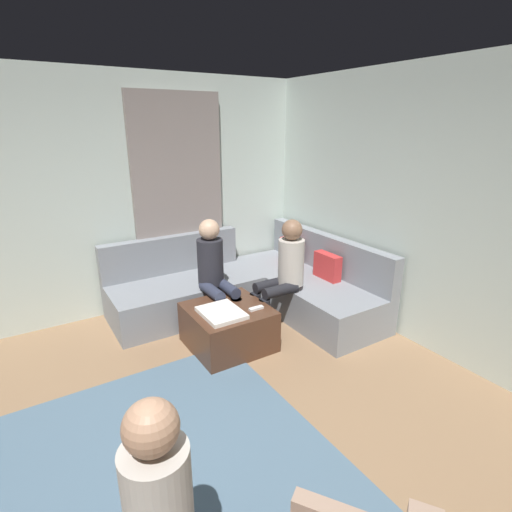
{
  "coord_description": "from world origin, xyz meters",
  "views": [
    {
      "loc": [
        1.67,
        -0.44,
        2.15
      ],
      "look_at": [
        -1.63,
        1.63,
        0.85
      ],
      "focal_mm": 27.92,
      "sensor_mm": 36.0,
      "label": 1
    }
  ],
  "objects_px": {
    "coffee_mug": "(233,292)",
    "game_remote": "(256,308)",
    "person_on_couch_back": "(284,270)",
    "ottoman": "(228,327)",
    "person_on_couch_side": "(215,271)",
    "sectional_couch": "(254,287)"
  },
  "relations": [
    {
      "from": "sectional_couch",
      "to": "ottoman",
      "type": "distance_m",
      "value": 0.88
    },
    {
      "from": "person_on_couch_back",
      "to": "person_on_couch_side",
      "type": "relative_size",
      "value": 1.0
    },
    {
      "from": "ottoman",
      "to": "person_on_couch_side",
      "type": "height_order",
      "value": "person_on_couch_side"
    },
    {
      "from": "ottoman",
      "to": "coffee_mug",
      "type": "relative_size",
      "value": 8.0
    },
    {
      "from": "ottoman",
      "to": "person_on_couch_side",
      "type": "bearing_deg",
      "value": 169.36
    },
    {
      "from": "game_remote",
      "to": "person_on_couch_side",
      "type": "xyz_separation_m",
      "value": [
        -0.61,
        -0.14,
        0.23
      ]
    },
    {
      "from": "game_remote",
      "to": "person_on_couch_back",
      "type": "height_order",
      "value": "person_on_couch_back"
    },
    {
      "from": "coffee_mug",
      "to": "person_on_couch_back",
      "type": "distance_m",
      "value": 0.59
    },
    {
      "from": "coffee_mug",
      "to": "game_remote",
      "type": "bearing_deg",
      "value": 5.71
    },
    {
      "from": "coffee_mug",
      "to": "game_remote",
      "type": "height_order",
      "value": "coffee_mug"
    },
    {
      "from": "person_on_couch_back",
      "to": "sectional_couch",
      "type": "bearing_deg",
      "value": 5.98
    },
    {
      "from": "person_on_couch_side",
      "to": "game_remote",
      "type": "bearing_deg",
      "value": 102.72
    },
    {
      "from": "coffee_mug",
      "to": "game_remote",
      "type": "xyz_separation_m",
      "value": [
        0.4,
        0.04,
        -0.04
      ]
    },
    {
      "from": "person_on_couch_back",
      "to": "person_on_couch_side",
      "type": "height_order",
      "value": "same"
    },
    {
      "from": "person_on_couch_side",
      "to": "person_on_couch_back",
      "type": "bearing_deg",
      "value": 149.23
    },
    {
      "from": "sectional_couch",
      "to": "person_on_couch_side",
      "type": "distance_m",
      "value": 0.71
    },
    {
      "from": "ottoman",
      "to": "person_on_couch_back",
      "type": "bearing_deg",
      "value": 94.48
    },
    {
      "from": "ottoman",
      "to": "game_remote",
      "type": "xyz_separation_m",
      "value": [
        0.18,
        0.22,
        0.22
      ]
    },
    {
      "from": "person_on_couch_side",
      "to": "sectional_couch",
      "type": "bearing_deg",
      "value": -165.69
    },
    {
      "from": "person_on_couch_back",
      "to": "ottoman",
      "type": "bearing_deg",
      "value": 94.48
    },
    {
      "from": "ottoman",
      "to": "game_remote",
      "type": "distance_m",
      "value": 0.36
    },
    {
      "from": "coffee_mug",
      "to": "game_remote",
      "type": "relative_size",
      "value": 0.63
    }
  ]
}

